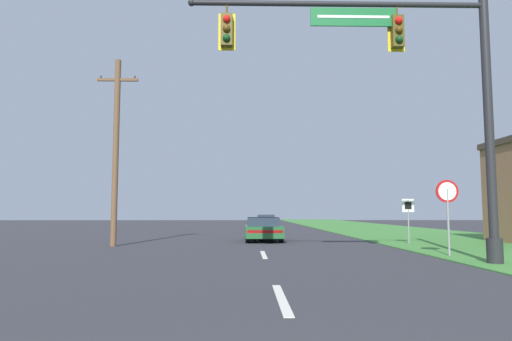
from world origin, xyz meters
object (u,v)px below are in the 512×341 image
object	(u,v)px
car_ahead	(263,229)
signal_mast	(416,85)
utility_pole_near	(116,148)
far_car	(266,221)
stop_sign	(447,200)
route_sign_post	(408,211)

from	to	relation	value
car_ahead	signal_mast	bearing A→B (deg)	-69.21
signal_mast	car_ahead	xyz separation A→B (m)	(-4.06, 10.69, -4.53)
car_ahead	utility_pole_near	size ratio (longest dim) A/B	0.52
car_ahead	far_car	bearing A→B (deg)	87.13
stop_sign	signal_mast	bearing A→B (deg)	-128.39
far_car	route_sign_post	world-z (taller)	route_sign_post
car_ahead	far_car	world-z (taller)	same
signal_mast	utility_pole_near	xyz separation A→B (m)	(-10.66, 7.12, -0.86)
signal_mast	far_car	distance (m)	31.58
car_ahead	utility_pole_near	world-z (taller)	utility_pole_near
car_ahead	utility_pole_near	bearing A→B (deg)	-151.61
signal_mast	stop_sign	size ratio (longest dim) A/B	3.57
signal_mast	stop_sign	bearing A→B (deg)	51.61
far_car	utility_pole_near	world-z (taller)	utility_pole_near
car_ahead	utility_pole_near	xyz separation A→B (m)	(-6.60, -3.57, 3.66)
signal_mast	stop_sign	xyz separation A→B (m)	(1.79, 2.26, -3.27)
signal_mast	far_car	bearing A→B (deg)	95.57
route_sign_post	utility_pole_near	xyz separation A→B (m)	(-13.14, -0.82, 2.74)
utility_pole_near	far_car	bearing A→B (deg)	72.38
car_ahead	route_sign_post	size ratio (longest dim) A/B	2.13
car_ahead	stop_sign	distance (m)	10.33
car_ahead	route_sign_post	world-z (taller)	route_sign_post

